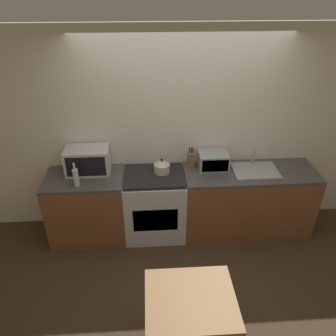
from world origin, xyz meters
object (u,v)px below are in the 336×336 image
(toaster_oven, at_px, (213,160))
(dining_table, at_px, (190,308))
(stove_range, at_px, (155,204))
(kettle, at_px, (162,166))
(bottle, at_px, (76,177))
(microwave, at_px, (88,161))

(toaster_oven, bearing_deg, dining_table, -105.43)
(stove_range, xyz_separation_m, dining_table, (0.25, -1.71, 0.19))
(dining_table, bearing_deg, kettle, 94.75)
(kettle, height_order, bottle, bottle)
(microwave, distance_m, bottle, 0.32)
(microwave, bearing_deg, toaster_oven, 0.35)
(microwave, xyz_separation_m, dining_table, (1.06, -1.83, -0.42))
(kettle, distance_m, microwave, 0.91)
(stove_range, distance_m, kettle, 0.55)
(stove_range, bearing_deg, toaster_oven, 10.30)
(kettle, distance_m, bottle, 1.03)
(bottle, bearing_deg, kettle, 13.29)
(kettle, xyz_separation_m, bottle, (-1.01, -0.24, 0.03))
(bottle, bearing_deg, stove_range, 11.02)
(toaster_oven, xyz_separation_m, dining_table, (-0.51, -1.84, -0.36))
(bottle, distance_m, dining_table, 1.95)
(kettle, bearing_deg, stove_range, -148.70)
(stove_range, height_order, toaster_oven, toaster_oven)
(stove_range, height_order, bottle, bottle)
(stove_range, distance_m, toaster_oven, 0.95)
(toaster_oven, bearing_deg, kettle, -173.37)
(microwave, bearing_deg, bottle, -107.77)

